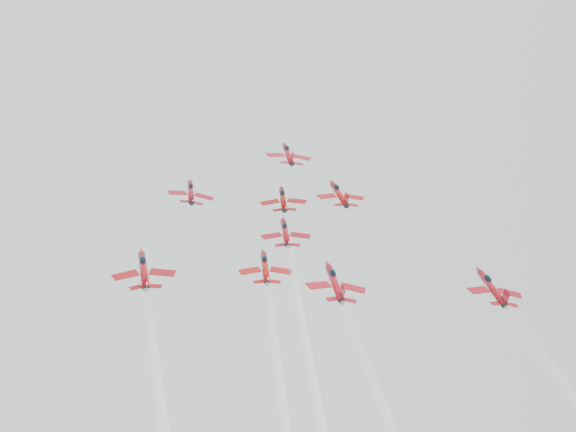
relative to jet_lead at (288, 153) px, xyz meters
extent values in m
cylinder|color=#AF1021|center=(0.00, -0.28, -0.32)|extent=(1.13, 8.72, 7.33)
cone|color=#AF1021|center=(0.00, 4.60, 3.61)|extent=(1.13, 2.47, 2.30)
cone|color=black|center=(0.00, -4.77, -3.93)|extent=(1.13, 1.67, 1.66)
ellipsoid|color=black|center=(0.00, 1.24, 1.56)|extent=(1.03, 2.34, 2.14)
cube|color=#AF1021|center=(-2.78, -0.89, -0.88)|extent=(4.18, 2.64, 1.24)
cube|color=#AF1021|center=(2.78, -0.89, -0.88)|extent=(4.18, 2.64, 1.24)
cube|color=#AF1021|center=(0.00, -4.58, -2.20)|extent=(0.12, 2.73, 2.76)
cube|color=#AF1021|center=(-1.44, -3.97, -3.29)|extent=(2.01, 1.30, 0.71)
cube|color=#AF1021|center=(1.44, -3.97, -3.29)|extent=(2.01, 1.30, 0.71)
cylinder|color=maroon|center=(-19.82, -16.45, -13.34)|extent=(1.00, 7.69, 6.46)
cone|color=maroon|center=(-19.82, -12.15, -9.87)|extent=(1.00, 2.18, 2.03)
cone|color=black|center=(-19.82, -20.41, -16.52)|extent=(1.00, 1.47, 1.46)
ellipsoid|color=black|center=(-19.82, -15.11, -11.68)|extent=(0.91, 2.06, 1.89)
cube|color=maroon|center=(-22.27, -16.99, -13.83)|extent=(3.69, 2.33, 1.09)
cube|color=maroon|center=(-17.37, -16.99, -13.83)|extent=(3.69, 2.33, 1.09)
cube|color=maroon|center=(-19.82, -20.24, -14.99)|extent=(0.11, 2.41, 2.43)
cube|color=maroon|center=(-21.09, -19.70, -15.95)|extent=(1.77, 1.15, 0.62)
cube|color=maroon|center=(-18.55, -19.70, -15.95)|extent=(1.77, 1.15, 0.62)
cylinder|color=maroon|center=(-3.01, -17.93, -14.52)|extent=(1.01, 7.75, 6.51)
cone|color=maroon|center=(-3.01, -13.59, -11.03)|extent=(1.01, 2.20, 2.04)
cone|color=black|center=(-3.01, -21.92, -17.73)|extent=(1.01, 1.48, 1.47)
ellipsoid|color=black|center=(-3.01, -16.58, -12.85)|extent=(0.91, 2.08, 1.90)
cube|color=maroon|center=(-5.48, -18.47, -15.02)|extent=(3.72, 2.35, 1.10)
cube|color=maroon|center=(-0.54, -18.47, -15.02)|extent=(3.72, 2.35, 1.10)
cube|color=maroon|center=(-3.01, -21.75, -16.19)|extent=(0.11, 2.43, 2.46)
cube|color=maroon|center=(-4.29, -21.20, -17.16)|extent=(1.79, 1.16, 0.63)
cube|color=maroon|center=(-1.73, -21.20, -17.16)|extent=(1.79, 1.16, 0.63)
cylinder|color=#AB1010|center=(7.89, -15.56, -12.62)|extent=(1.07, 8.27, 6.95)
cone|color=#AB1010|center=(7.89, -10.93, -8.89)|extent=(1.07, 2.34, 2.18)
cone|color=black|center=(7.89, -19.82, -16.05)|extent=(1.07, 1.58, 1.57)
ellipsoid|color=black|center=(7.89, -14.12, -10.83)|extent=(0.98, 2.22, 2.03)
cube|color=#AB1010|center=(5.26, -16.14, -13.15)|extent=(3.97, 2.50, 1.18)
cube|color=#AB1010|center=(10.53, -16.14, -13.15)|extent=(3.97, 2.50, 1.18)
cube|color=#AB1010|center=(7.89, -19.64, -14.40)|extent=(0.12, 2.59, 2.62)
cube|color=#AB1010|center=(6.53, -19.06, -15.43)|extent=(1.91, 1.24, 0.67)
cube|color=#AB1010|center=(9.26, -19.06, -15.43)|extent=(1.91, 1.24, 0.67)
cylinder|color=maroon|center=(-3.76, -28.41, -22.96)|extent=(0.98, 7.58, 6.37)
cone|color=maroon|center=(-3.76, -24.16, -19.54)|extent=(0.98, 2.15, 2.00)
cone|color=black|center=(-3.76, -32.31, -26.10)|extent=(0.98, 1.45, 1.44)
ellipsoid|color=black|center=(-3.76, -27.09, -21.32)|extent=(0.89, 2.04, 1.86)
cube|color=maroon|center=(-6.17, -28.94, -23.44)|extent=(3.63, 2.29, 1.08)
cube|color=maroon|center=(-1.34, -28.94, -23.44)|extent=(3.63, 2.29, 1.08)
cube|color=maroon|center=(-3.76, -32.14, -24.59)|extent=(0.11, 2.37, 2.40)
cube|color=maroon|center=(-5.01, -31.61, -25.54)|extent=(1.75, 1.13, 0.62)
cube|color=maroon|center=(-2.50, -31.61, -25.54)|extent=(1.75, 1.13, 0.62)
cylinder|color=white|center=(-3.76, -63.91, -51.53)|extent=(1.25, 63.43, 51.39)
cylinder|color=#9E0F13|center=(-26.32, -38.82, -31.34)|extent=(1.11, 8.53, 7.17)
cone|color=#9E0F13|center=(-26.32, -34.04, -27.49)|extent=(1.11, 2.42, 2.25)
cone|color=black|center=(-26.32, -43.21, -34.87)|extent=(1.11, 1.63, 1.62)
ellipsoid|color=black|center=(-26.32, -37.34, -29.50)|extent=(1.01, 2.29, 2.09)
cube|color=#9E0F13|center=(-29.03, -39.42, -31.89)|extent=(4.09, 2.58, 1.21)
cube|color=#9E0F13|center=(-23.60, -39.42, -31.89)|extent=(4.09, 2.58, 1.21)
cube|color=#9E0F13|center=(-26.32, -43.03, -33.18)|extent=(0.12, 2.67, 2.70)
cube|color=#9E0F13|center=(-27.72, -42.43, -34.24)|extent=(1.97, 1.27, 0.69)
cube|color=#9E0F13|center=(-24.91, -42.43, -34.24)|extent=(1.97, 1.27, 0.69)
cylinder|color=#B21310|center=(-7.96, -37.65, -30.40)|extent=(0.97, 7.52, 6.32)
cone|color=#B21310|center=(-7.96, -33.44, -27.01)|extent=(0.97, 2.13, 1.98)
cone|color=black|center=(-7.96, -41.52, -33.51)|extent=(0.97, 1.44, 1.43)
ellipsoid|color=black|center=(-7.96, -36.34, -28.78)|extent=(0.89, 2.02, 1.84)
cube|color=#B21310|center=(-10.35, -38.18, -30.88)|extent=(3.60, 2.28, 1.07)
cube|color=#B21310|center=(-5.57, -38.18, -30.88)|extent=(3.60, 2.28, 1.07)
cube|color=#B21310|center=(-7.96, -41.36, -32.02)|extent=(0.11, 2.35, 2.38)
cube|color=#B21310|center=(-9.20, -40.83, -32.95)|extent=(1.73, 1.12, 0.61)
cube|color=#B21310|center=(-6.72, -40.83, -32.95)|extent=(1.73, 1.12, 0.61)
cylinder|color=#AE101F|center=(2.30, -41.01, -33.10)|extent=(1.09, 8.41, 7.07)
cone|color=#AE101F|center=(2.30, -36.30, -29.31)|extent=(1.09, 2.38, 2.22)
cone|color=black|center=(2.30, -45.34, -36.58)|extent=(1.09, 1.61, 1.60)
ellipsoid|color=black|center=(2.30, -39.54, -31.28)|extent=(0.99, 2.26, 2.06)
cube|color=#AE101F|center=(-0.38, -41.60, -33.64)|extent=(4.03, 2.55, 1.20)
cube|color=#AE101F|center=(4.98, -41.60, -33.64)|extent=(4.03, 2.55, 1.20)
cube|color=#AE101F|center=(2.30, -45.15, -34.91)|extent=(0.12, 2.63, 2.66)
cube|color=#AE101F|center=(0.91, -44.56, -35.96)|extent=(1.94, 1.26, 0.68)
cube|color=#AE101F|center=(3.69, -44.56, -35.96)|extent=(1.94, 1.26, 0.68)
cylinder|color=#A00F19|center=(26.66, -41.58, -33.56)|extent=(1.05, 8.09, 6.80)
cone|color=#A00F19|center=(26.66, -37.04, -29.91)|extent=(1.05, 2.29, 2.13)
cone|color=black|center=(26.66, -45.74, -36.91)|extent=(1.05, 1.55, 1.54)
ellipsoid|color=black|center=(26.66, -40.17, -31.81)|extent=(0.95, 2.17, 1.98)
cube|color=#A00F19|center=(24.08, -42.14, -34.07)|extent=(3.88, 2.45, 1.15)
cube|color=#A00F19|center=(29.23, -42.14, -34.07)|extent=(3.88, 2.45, 1.15)
cube|color=#A00F19|center=(26.66, -45.56, -35.30)|extent=(0.11, 2.53, 2.56)
cube|color=#A00F19|center=(25.32, -44.99, -36.31)|extent=(1.86, 1.21, 0.66)
cube|color=#A00F19|center=(27.99, -44.99, -36.31)|extent=(1.86, 1.21, 0.66)
camera|label=1|loc=(-18.81, -159.12, -49.95)|focal=50.00mm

